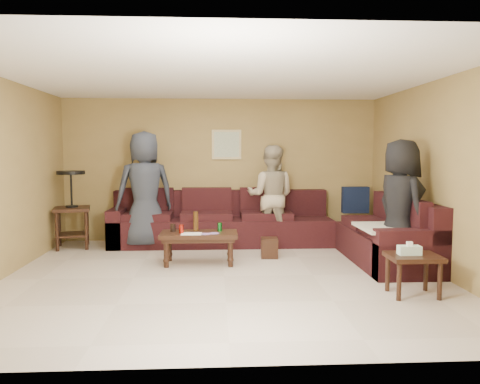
{
  "coord_description": "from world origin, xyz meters",
  "views": [
    {
      "loc": [
        -0.11,
        -5.81,
        1.59
      ],
      "look_at": [
        0.25,
        0.85,
        1.0
      ],
      "focal_mm": 35.0,
      "sensor_mm": 36.0,
      "label": 1
    }
  ],
  "objects_px": {
    "coffee_table": "(199,237)",
    "person_right": "(400,206)",
    "side_table_right": "(413,260)",
    "sectional_sofa": "(273,230)",
    "person_left": "(145,190)",
    "waste_bin": "(269,248)",
    "end_table_left": "(72,208)",
    "person_middle": "(271,196)"
  },
  "relations": [
    {
      "from": "coffee_table",
      "to": "person_right",
      "type": "relative_size",
      "value": 0.62
    },
    {
      "from": "side_table_right",
      "to": "person_right",
      "type": "height_order",
      "value": "person_right"
    },
    {
      "from": "sectional_sofa",
      "to": "person_left",
      "type": "xyz_separation_m",
      "value": [
        -2.06,
        0.31,
        0.63
      ]
    },
    {
      "from": "sectional_sofa",
      "to": "person_right",
      "type": "xyz_separation_m",
      "value": [
        1.51,
        -1.36,
        0.54
      ]
    },
    {
      "from": "person_left",
      "to": "waste_bin",
      "type": "bearing_deg",
      "value": 136.68
    },
    {
      "from": "waste_bin",
      "to": "person_right",
      "type": "distance_m",
      "value": 1.98
    },
    {
      "from": "coffee_table",
      "to": "side_table_right",
      "type": "height_order",
      "value": "coffee_table"
    },
    {
      "from": "end_table_left",
      "to": "waste_bin",
      "type": "bearing_deg",
      "value": -15.63
    },
    {
      "from": "coffee_table",
      "to": "person_right",
      "type": "bearing_deg",
      "value": -11.32
    },
    {
      "from": "coffee_table",
      "to": "person_left",
      "type": "height_order",
      "value": "person_left"
    },
    {
      "from": "person_middle",
      "to": "person_right",
      "type": "relative_size",
      "value": 0.97
    },
    {
      "from": "waste_bin",
      "to": "person_middle",
      "type": "xyz_separation_m",
      "value": [
        0.12,
        0.87,
        0.69
      ]
    },
    {
      "from": "side_table_right",
      "to": "person_middle",
      "type": "distance_m",
      "value": 3.08
    },
    {
      "from": "sectional_sofa",
      "to": "person_left",
      "type": "relative_size",
      "value": 2.44
    },
    {
      "from": "person_left",
      "to": "person_right",
      "type": "xyz_separation_m",
      "value": [
        3.57,
        -1.67,
        -0.08
      ]
    },
    {
      "from": "sectional_sofa",
      "to": "person_middle",
      "type": "relative_size",
      "value": 2.77
    },
    {
      "from": "side_table_right",
      "to": "waste_bin",
      "type": "bearing_deg",
      "value": 125.27
    },
    {
      "from": "end_table_left",
      "to": "person_middle",
      "type": "xyz_separation_m",
      "value": [
        3.26,
        -0.0,
        0.18
      ]
    },
    {
      "from": "coffee_table",
      "to": "end_table_left",
      "type": "height_order",
      "value": "end_table_left"
    },
    {
      "from": "end_table_left",
      "to": "waste_bin",
      "type": "distance_m",
      "value": 3.3
    },
    {
      "from": "end_table_left",
      "to": "side_table_right",
      "type": "height_order",
      "value": "end_table_left"
    },
    {
      "from": "waste_bin",
      "to": "person_middle",
      "type": "height_order",
      "value": "person_middle"
    },
    {
      "from": "end_table_left",
      "to": "person_left",
      "type": "relative_size",
      "value": 0.66
    },
    {
      "from": "waste_bin",
      "to": "person_left",
      "type": "relative_size",
      "value": 0.16
    },
    {
      "from": "person_right",
      "to": "sectional_sofa",
      "type": "bearing_deg",
      "value": 34.12
    },
    {
      "from": "person_left",
      "to": "person_middle",
      "type": "bearing_deg",
      "value": 161.09
    },
    {
      "from": "end_table_left",
      "to": "person_left",
      "type": "xyz_separation_m",
      "value": [
        1.2,
        -0.07,
        0.29
      ]
    },
    {
      "from": "waste_bin",
      "to": "sectional_sofa",
      "type": "bearing_deg",
      "value": 76.79
    },
    {
      "from": "end_table_left",
      "to": "person_left",
      "type": "distance_m",
      "value": 1.23
    },
    {
      "from": "side_table_right",
      "to": "sectional_sofa",
      "type": "bearing_deg",
      "value": 117.14
    },
    {
      "from": "waste_bin",
      "to": "person_middle",
      "type": "bearing_deg",
      "value": 81.96
    },
    {
      "from": "end_table_left",
      "to": "person_middle",
      "type": "relative_size",
      "value": 0.75
    },
    {
      "from": "coffee_table",
      "to": "person_middle",
      "type": "height_order",
      "value": "person_middle"
    },
    {
      "from": "coffee_table",
      "to": "person_left",
      "type": "xyz_separation_m",
      "value": [
        -0.91,
        1.14,
        0.57
      ]
    },
    {
      "from": "coffee_table",
      "to": "side_table_right",
      "type": "xyz_separation_m",
      "value": [
        2.39,
        -1.58,
        0.01
      ]
    },
    {
      "from": "person_left",
      "to": "person_right",
      "type": "height_order",
      "value": "person_left"
    },
    {
      "from": "side_table_right",
      "to": "waste_bin",
      "type": "distance_m",
      "value": 2.36
    },
    {
      "from": "sectional_sofa",
      "to": "side_table_right",
      "type": "height_order",
      "value": "sectional_sofa"
    },
    {
      "from": "coffee_table",
      "to": "end_table_left",
      "type": "distance_m",
      "value": 2.44
    },
    {
      "from": "coffee_table",
      "to": "person_middle",
      "type": "distance_m",
      "value": 1.73
    },
    {
      "from": "coffee_table",
      "to": "waste_bin",
      "type": "height_order",
      "value": "coffee_table"
    },
    {
      "from": "coffee_table",
      "to": "person_left",
      "type": "distance_m",
      "value": 1.57
    }
  ]
}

